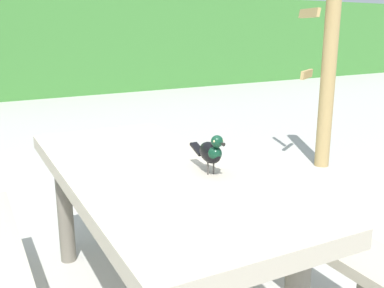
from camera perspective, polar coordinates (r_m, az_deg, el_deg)
picnic_table_foreground at (r=2.06m, az=-5.17°, el=-8.05°), size 1.79×1.85×0.74m
bird_grackle at (r=1.88m, az=2.51°, el=-0.98°), size 0.08×0.29×0.18m
stalk_post_right_side at (r=4.51m, az=17.14°, el=8.92°), size 0.39×0.40×1.87m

